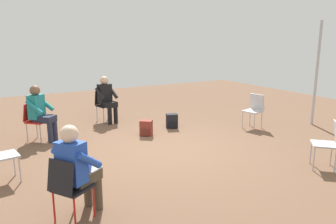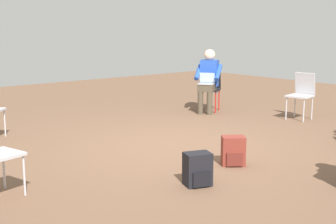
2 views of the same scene
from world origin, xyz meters
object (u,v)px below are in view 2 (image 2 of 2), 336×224
chair_northeast (210,86)px  backpack_by_empty_chair (197,171)px  chair_east (302,92)px  backpack_near_laptop_user (233,153)px  person_with_laptop (208,77)px

chair_northeast → backpack_by_empty_chair: size_ratio=2.36×
backpack_by_empty_chair → chair_northeast: bearing=43.7°
chair_east → backpack_by_empty_chair: (-3.97, -1.45, -0.34)m
backpack_near_laptop_user → backpack_by_empty_chair: size_ratio=1.00×
chair_east → person_with_laptop: bearing=18.0°
chair_northeast → backpack_near_laptop_user: size_ratio=2.36×
chair_east → person_with_laptop: person_with_laptop is taller
chair_east → person_with_laptop: size_ratio=0.69×
chair_east → backpack_near_laptop_user: chair_east is taller
person_with_laptop → backpack_by_empty_chair: person_with_laptop is taller
chair_east → backpack_by_empty_chair: bearing=101.0°
chair_east → backpack_near_laptop_user: size_ratio=2.36×
chair_east → backpack_near_laptop_user: (-3.12, -1.19, -0.34)m
chair_east → chair_northeast: same height
chair_east → chair_northeast: bearing=12.7°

